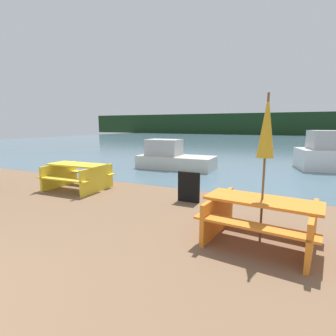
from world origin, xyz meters
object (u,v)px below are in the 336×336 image
Objects in this scene: umbrella_gold at (267,128)px; signboard at (189,187)px; picnic_table_yellow at (78,174)px; picnic_table_orange at (261,216)px; boat at (173,158)px.

signboard is at bearing 139.58° from umbrella_gold.
umbrella_gold reaches higher than signboard.
picnic_table_yellow is at bearing -176.16° from signboard.
picnic_table_orange is 0.56× the size of boat.
picnic_table_orange is 2.51× the size of signboard.
signboard is (-1.87, 1.59, -1.47)m from umbrella_gold.
picnic_table_yellow is 4.75m from boat.
picnic_table_orange is 2.46m from signboard.
signboard is (3.41, 0.23, -0.08)m from picnic_table_yellow.
umbrella_gold is at bearing -14.47° from picnic_table_yellow.
umbrella_gold is at bearing -55.57° from boat.
picnic_table_orange is at bearing -55.57° from boat.
picnic_table_yellow is 3.42m from signboard.
umbrella_gold is at bearing -40.42° from signboard.
boat reaches higher than picnic_table_orange.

